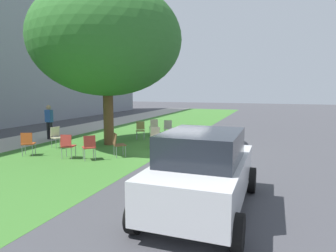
{
  "coord_description": "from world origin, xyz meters",
  "views": [
    {
      "loc": [
        -11.4,
        -3.75,
        2.49
      ],
      "look_at": [
        0.59,
        0.58,
        0.87
      ],
      "focal_mm": 31.66,
      "sensor_mm": 36.0,
      "label": 1
    }
  ],
  "objects_px": {
    "street_tree": "(107,40)",
    "pedestrian_1": "(49,121)",
    "chair_6": "(118,143)",
    "chair_5": "(89,145)",
    "parked_car": "(203,170)",
    "chair_1": "(140,129)",
    "chair_7": "(56,136)",
    "chair_4": "(168,127)",
    "chair_0": "(154,126)",
    "chair_8": "(67,144)",
    "chair_3": "(156,136)",
    "chair_2": "(28,142)"
  },
  "relations": [
    {
      "from": "chair_5",
      "to": "chair_2",
      "type": "bearing_deg",
      "value": 94.65
    },
    {
      "from": "chair_3",
      "to": "chair_8",
      "type": "bearing_deg",
      "value": 141.68
    },
    {
      "from": "chair_0",
      "to": "parked_car",
      "type": "bearing_deg",
      "value": -151.55
    },
    {
      "from": "chair_3",
      "to": "chair_5",
      "type": "bearing_deg",
      "value": 153.34
    },
    {
      "from": "chair_6",
      "to": "chair_4",
      "type": "bearing_deg",
      "value": -2.69
    },
    {
      "from": "chair_0",
      "to": "pedestrian_1",
      "type": "relative_size",
      "value": 0.52
    },
    {
      "from": "chair_6",
      "to": "parked_car",
      "type": "bearing_deg",
      "value": -131.94
    },
    {
      "from": "parked_car",
      "to": "chair_4",
      "type": "bearing_deg",
      "value": 24.23
    },
    {
      "from": "chair_2",
      "to": "pedestrian_1",
      "type": "height_order",
      "value": "pedestrian_1"
    },
    {
      "from": "chair_1",
      "to": "chair_3",
      "type": "height_order",
      "value": "same"
    },
    {
      "from": "chair_2",
      "to": "chair_5",
      "type": "relative_size",
      "value": 1.0
    },
    {
      "from": "chair_4",
      "to": "chair_1",
      "type": "bearing_deg",
      "value": 136.18
    },
    {
      "from": "street_tree",
      "to": "chair_2",
      "type": "bearing_deg",
      "value": 150.7
    },
    {
      "from": "chair_1",
      "to": "chair_3",
      "type": "distance_m",
      "value": 2.3
    },
    {
      "from": "chair_4",
      "to": "chair_7",
      "type": "distance_m",
      "value": 5.46
    },
    {
      "from": "chair_4",
      "to": "chair_7",
      "type": "bearing_deg",
      "value": 140.18
    },
    {
      "from": "street_tree",
      "to": "parked_car",
      "type": "distance_m",
      "value": 8.74
    },
    {
      "from": "pedestrian_1",
      "to": "chair_6",
      "type": "bearing_deg",
      "value": -113.72
    },
    {
      "from": "chair_5",
      "to": "chair_7",
      "type": "height_order",
      "value": "same"
    },
    {
      "from": "street_tree",
      "to": "chair_4",
      "type": "xyz_separation_m",
      "value": [
        2.82,
        -1.79,
        -4.02
      ]
    },
    {
      "from": "chair_4",
      "to": "chair_8",
      "type": "xyz_separation_m",
      "value": [
        -5.66,
        1.77,
        0.0
      ]
    },
    {
      "from": "chair_0",
      "to": "chair_1",
      "type": "height_order",
      "value": "same"
    },
    {
      "from": "chair_1",
      "to": "parked_car",
      "type": "distance_m",
      "value": 8.79
    },
    {
      "from": "chair_5",
      "to": "parked_car",
      "type": "distance_m",
      "value": 5.51
    },
    {
      "from": "street_tree",
      "to": "parked_car",
      "type": "xyz_separation_m",
      "value": [
        -5.61,
        -5.59,
        -3.7
      ]
    },
    {
      "from": "chair_4",
      "to": "parked_car",
      "type": "bearing_deg",
      "value": -155.77
    },
    {
      "from": "chair_1",
      "to": "chair_8",
      "type": "relative_size",
      "value": 1.0
    },
    {
      "from": "chair_1",
      "to": "chair_6",
      "type": "bearing_deg",
      "value": -167.41
    },
    {
      "from": "chair_6",
      "to": "parked_car",
      "type": "relative_size",
      "value": 0.24
    },
    {
      "from": "chair_2",
      "to": "chair_5",
      "type": "xyz_separation_m",
      "value": [
        0.21,
        -2.54,
        0.0
      ]
    },
    {
      "from": "chair_0",
      "to": "chair_1",
      "type": "bearing_deg",
      "value": 173.41
    },
    {
      "from": "chair_1",
      "to": "pedestrian_1",
      "type": "bearing_deg",
      "value": 109.53
    },
    {
      "from": "chair_1",
      "to": "chair_6",
      "type": "distance_m",
      "value": 3.81
    },
    {
      "from": "chair_1",
      "to": "chair_7",
      "type": "relative_size",
      "value": 1.0
    },
    {
      "from": "street_tree",
      "to": "chair_4",
      "type": "bearing_deg",
      "value": -32.48
    },
    {
      "from": "chair_6",
      "to": "chair_5",
      "type": "bearing_deg",
      "value": 137.82
    },
    {
      "from": "chair_1",
      "to": "pedestrian_1",
      "type": "xyz_separation_m",
      "value": [
        -1.5,
        4.22,
        0.41
      ]
    },
    {
      "from": "street_tree",
      "to": "pedestrian_1",
      "type": "xyz_separation_m",
      "value": [
        0.22,
        3.48,
        -3.61
      ]
    },
    {
      "from": "street_tree",
      "to": "parked_car",
      "type": "height_order",
      "value": "street_tree"
    },
    {
      "from": "street_tree",
      "to": "pedestrian_1",
      "type": "height_order",
      "value": "street_tree"
    },
    {
      "from": "chair_6",
      "to": "pedestrian_1",
      "type": "xyz_separation_m",
      "value": [
        2.22,
        5.05,
        0.41
      ]
    },
    {
      "from": "chair_6",
      "to": "chair_8",
      "type": "height_order",
      "value": "same"
    },
    {
      "from": "chair_0",
      "to": "chair_3",
      "type": "distance_m",
      "value": 3.36
    },
    {
      "from": "street_tree",
      "to": "chair_4",
      "type": "relative_size",
      "value": 7.87
    },
    {
      "from": "chair_1",
      "to": "street_tree",
      "type": "bearing_deg",
      "value": 156.73
    },
    {
      "from": "chair_1",
      "to": "chair_5",
      "type": "bearing_deg",
      "value": -178.23
    },
    {
      "from": "chair_3",
      "to": "chair_8",
      "type": "xyz_separation_m",
      "value": [
        -2.83,
        2.23,
        0.0
      ]
    },
    {
      "from": "chair_6",
      "to": "chair_8",
      "type": "distance_m",
      "value": 1.76
    },
    {
      "from": "chair_0",
      "to": "street_tree",
      "type": "bearing_deg",
      "value": 163.7
    },
    {
      "from": "chair_6",
      "to": "chair_8",
      "type": "relative_size",
      "value": 1.0
    }
  ]
}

